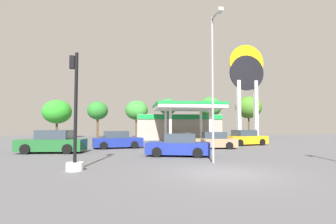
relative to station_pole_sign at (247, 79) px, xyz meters
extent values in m
plane|color=#56565B|center=(-10.51, -20.46, -7.74)|extent=(90.00, 90.00, 0.00)
cube|color=gray|center=(-7.83, 6.40, -6.01)|extent=(11.57, 5.96, 3.46)
cube|color=#148C38|center=(-7.83, 3.37, -4.63)|extent=(11.57, 0.12, 0.60)
cube|color=white|center=(-7.83, -0.55, -3.71)|extent=(7.55, 7.34, 0.35)
cube|color=#148C38|center=(-7.83, -0.55, -3.39)|extent=(7.65, 7.44, 0.30)
cylinder|color=silver|center=(-10.10, -2.57, -5.82)|extent=(0.32, 0.32, 3.85)
cylinder|color=silver|center=(-5.57, -2.57, -5.82)|extent=(0.32, 0.32, 3.85)
cylinder|color=silver|center=(-10.10, 1.47, -5.82)|extent=(0.32, 0.32, 3.85)
cylinder|color=silver|center=(-5.57, 1.47, -5.82)|extent=(0.32, 0.32, 3.85)
cube|color=#4C4C51|center=(-7.83, -0.55, -7.19)|extent=(0.90, 0.60, 1.10)
cube|color=white|center=(-1.13, -0.01, -3.95)|extent=(0.40, 0.56, 7.58)
cube|color=white|center=(1.13, -0.01, -3.95)|extent=(0.40, 0.56, 7.58)
cylinder|color=black|center=(0.00, -0.01, 0.84)|extent=(4.44, 0.22, 4.44)
cylinder|color=#F2B20C|center=(0.00, 0.01, 2.17)|extent=(4.44, 0.22, 4.44)
cube|color=white|center=(0.00, 0.05, 1.50)|extent=(4.08, 0.08, 0.80)
cylinder|color=black|center=(-12.69, -14.89, -7.44)|extent=(0.64, 0.36, 0.61)
cylinder|color=black|center=(-12.25, -13.32, -7.44)|extent=(0.64, 0.36, 0.61)
cylinder|color=black|center=(-10.32, -15.56, -7.44)|extent=(0.64, 0.36, 0.61)
cylinder|color=black|center=(-9.88, -13.99, -7.44)|extent=(0.64, 0.36, 0.61)
cube|color=navy|center=(-11.29, -14.44, -7.24)|extent=(4.28, 2.68, 0.72)
cube|color=#2D3842|center=(-11.15, -14.48, -6.62)|extent=(2.22, 1.93, 0.61)
cube|color=black|center=(-13.16, -13.91, -7.35)|extent=(0.54, 1.55, 0.23)
cylinder|color=black|center=(-2.07, -5.13, -7.42)|extent=(0.67, 0.37, 0.64)
cylinder|color=black|center=(-1.66, -6.80, -7.42)|extent=(0.67, 0.37, 0.64)
cylinder|color=black|center=(-4.60, -5.75, -7.42)|extent=(0.67, 0.37, 0.64)
cylinder|color=black|center=(-4.19, -7.42, -7.42)|extent=(0.67, 0.37, 0.64)
cube|color=orange|center=(-3.13, -6.28, -7.21)|extent=(4.50, 2.72, 0.76)
cube|color=#2D3842|center=(-3.28, -6.31, -6.55)|extent=(2.32, 1.99, 0.64)
cube|color=black|center=(-1.13, -5.78, -7.32)|extent=(0.52, 1.65, 0.24)
cylinder|color=black|center=(-14.38, -7.00, -7.43)|extent=(0.65, 0.34, 0.62)
cylinder|color=black|center=(-14.02, -8.63, -7.43)|extent=(0.65, 0.34, 0.62)
cylinder|color=black|center=(-16.85, -7.55, -7.43)|extent=(0.65, 0.34, 0.62)
cylinder|color=black|center=(-16.49, -9.18, -7.43)|extent=(0.65, 0.34, 0.62)
cube|color=navy|center=(-15.43, -8.09, -7.23)|extent=(4.36, 2.56, 0.74)
cube|color=#2D3842|center=(-15.58, -8.12, -6.59)|extent=(2.23, 1.91, 0.62)
cube|color=black|center=(-13.48, -7.65, -7.34)|extent=(0.47, 1.61, 0.23)
cylinder|color=black|center=(-21.28, -12.14, -7.40)|extent=(0.70, 0.29, 0.68)
cylinder|color=black|center=(-21.12, -10.32, -7.40)|extent=(0.70, 0.29, 0.68)
cylinder|color=black|center=(-18.52, -12.39, -7.40)|extent=(0.70, 0.29, 0.68)
cylinder|color=black|center=(-18.36, -10.56, -7.40)|extent=(0.70, 0.29, 0.68)
cube|color=#1E5928|center=(-19.82, -11.35, -7.18)|extent=(4.62, 2.26, 0.81)
cube|color=#2D3842|center=(-19.66, -11.37, -6.48)|extent=(2.27, 1.84, 0.68)
cube|color=black|center=(-22.00, -11.16, -7.30)|extent=(0.28, 1.78, 0.26)
cylinder|color=black|center=(-8.76, -10.14, -7.45)|extent=(0.61, 0.26, 0.59)
cylinder|color=black|center=(-8.61, -8.55, -7.45)|extent=(0.61, 0.26, 0.59)
cylinder|color=black|center=(-6.36, -10.37, -7.45)|extent=(0.61, 0.26, 0.59)
cylinder|color=black|center=(-6.21, -8.78, -7.45)|extent=(0.61, 0.26, 0.59)
cube|color=#8C7556|center=(-7.49, -9.46, -7.25)|extent=(4.03, 1.99, 0.70)
cube|color=#2D3842|center=(-7.35, -9.48, -6.64)|extent=(1.98, 1.62, 0.59)
cube|color=black|center=(-9.39, -9.28, -7.35)|extent=(0.26, 1.55, 0.22)
cylinder|color=silver|center=(-16.58, -19.11, -7.57)|extent=(0.72, 0.72, 0.35)
cylinder|color=black|center=(-16.58, -19.11, -5.03)|extent=(0.14, 0.14, 4.73)
cube|color=black|center=(-16.80, -18.95, -3.05)|extent=(0.21, 0.20, 0.57)
sphere|color=red|center=(-16.80, -18.83, -2.87)|extent=(0.15, 0.15, 0.15)
sphere|color=#D89E0C|center=(-16.80, -18.83, -3.05)|extent=(0.15, 0.15, 0.15)
sphere|color=green|center=(-16.80, -18.83, -3.23)|extent=(0.15, 0.15, 0.15)
cylinder|color=brown|center=(-26.07, 11.93, -6.52)|extent=(0.33, 0.33, 2.46)
ellipsoid|color=#2A9025|center=(-26.07, 11.93, -3.62)|extent=(4.46, 4.46, 3.72)
cylinder|color=brown|center=(-19.58, 10.03, -6.20)|extent=(0.33, 0.33, 3.09)
ellipsoid|color=#277228|center=(-19.58, 10.03, -3.49)|extent=(3.11, 3.11, 2.78)
cylinder|color=brown|center=(-13.61, 11.02, -6.21)|extent=(0.37, 0.37, 3.06)
ellipsoid|color=#368934|center=(-13.61, 11.02, -3.33)|extent=(3.61, 3.61, 3.12)
cylinder|color=brown|center=(-8.48, 11.65, -5.75)|extent=(0.39, 0.39, 3.98)
ellipsoid|color=#2C7237|center=(-8.48, 11.65, -2.62)|extent=(3.03, 3.03, 2.70)
cylinder|color=brown|center=(-1.30, 11.46, -5.90)|extent=(0.31, 0.31, 3.70)
ellipsoid|color=#2F822D|center=(-1.30, 11.46, -2.65)|extent=(3.73, 3.73, 3.38)
cylinder|color=brown|center=(5.96, 12.37, -6.00)|extent=(0.29, 0.29, 3.49)
ellipsoid|color=#407423|center=(5.96, 12.37, -2.57)|extent=(4.50, 4.50, 3.86)
cylinder|color=gray|center=(-10.04, -17.70, -3.94)|extent=(0.12, 0.12, 7.61)
cylinder|color=gray|center=(-10.04, -18.30, -0.24)|extent=(0.09, 1.20, 0.09)
cube|color=beige|center=(-10.04, -18.90, -0.29)|extent=(0.24, 0.44, 0.16)
camera|label=1|loc=(-14.12, -30.59, -5.84)|focal=27.59mm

